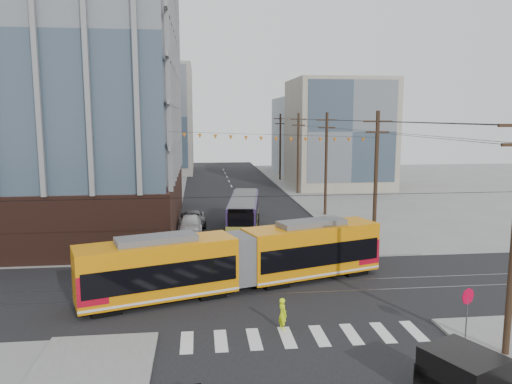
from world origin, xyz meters
TOP-DOWN VIEW (x-y plane):
  - ground at (0.00, 0.00)m, footprint 160.00×160.00m
  - office_building at (-22.00, 23.00)m, footprint 30.00×25.00m
  - bg_bldg_nw_near at (-17.00, 52.00)m, footprint 18.00×16.00m
  - bg_bldg_ne_near at (16.00, 48.00)m, footprint 14.00×14.00m
  - bg_bldg_nw_far at (-14.00, 72.00)m, footprint 16.00×18.00m
  - bg_bldg_ne_far at (18.00, 68.00)m, footprint 16.00×16.00m
  - utility_pole_far at (8.50, 56.00)m, footprint 0.30×0.30m
  - streetcar at (-2.50, 4.19)m, footprint 19.16×8.66m
  - city_bus at (-0.80, 19.99)m, footprint 4.06×11.80m
  - parked_car_silver at (-5.98, 12.64)m, footprint 1.75×4.17m
  - parked_car_white at (-5.75, 20.51)m, footprint 2.25×5.34m
  - parked_car_grey at (-5.55, 23.06)m, footprint 2.53×5.27m
  - pedestrian at (-0.87, -2.06)m, footprint 0.57×0.70m
  - stop_sign at (7.28, -4.78)m, footprint 1.04×1.04m
  - jersey_barrier at (8.30, 11.82)m, footprint 1.99×4.10m

SIDE VIEW (x-z plane):
  - ground at x=0.00m, z-range 0.00..0.00m
  - jersey_barrier at x=8.30m, z-range 0.00..0.80m
  - parked_car_silver at x=-5.98m, z-range 0.00..1.34m
  - parked_car_grey at x=-5.55m, z-range 0.00..1.45m
  - parked_car_white at x=-5.75m, z-range 0.00..1.54m
  - pedestrian at x=-0.87m, z-range 0.00..1.64m
  - stop_sign at x=7.28m, z-range 0.00..2.60m
  - city_bus at x=-0.80m, z-range 0.00..3.28m
  - streetcar at x=-2.50m, z-range 0.00..3.72m
  - utility_pole_far at x=8.50m, z-range 0.00..11.00m
  - bg_bldg_ne_far at x=18.00m, z-range 0.00..14.00m
  - bg_bldg_ne_near at x=16.00m, z-range 0.00..16.00m
  - bg_bldg_nw_near at x=-17.00m, z-range 0.00..18.00m
  - bg_bldg_nw_far at x=-14.00m, z-range 0.00..20.00m
  - office_building at x=-22.00m, z-range 0.00..28.60m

